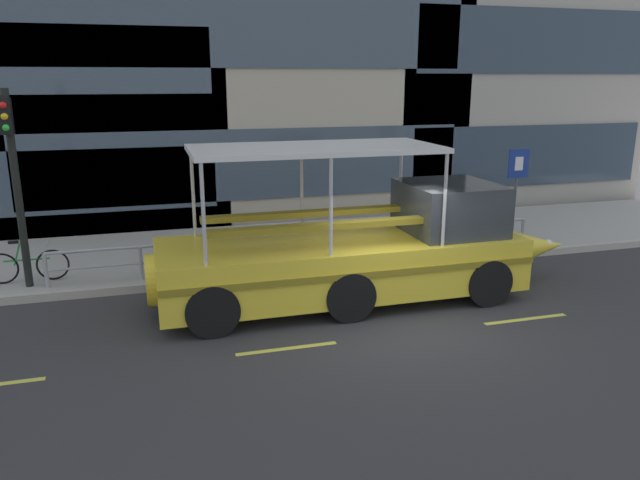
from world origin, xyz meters
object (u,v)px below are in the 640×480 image
traffic_light_pole (14,171)px  duck_tour_boat (366,251)px  leaned_bicycle (27,266)px  pedestrian_near_bow (408,204)px  parking_sign (517,180)px

traffic_light_pole → duck_tour_boat: (6.94, -2.20, -1.68)m
duck_tour_boat → traffic_light_pole: bearing=162.4°
traffic_light_pole → leaned_bicycle: (-0.06, 0.37, -2.17)m
leaned_bicycle → pedestrian_near_bow: bearing=6.1°
parking_sign → pedestrian_near_bow: bearing=155.8°
traffic_light_pole → parking_sign: bearing=1.1°
traffic_light_pole → pedestrian_near_bow: 9.74m
parking_sign → traffic_light_pole: bearing=-178.9°
duck_tour_boat → leaned_bicycle: bearing=159.8°
pedestrian_near_bow → traffic_light_pole: bearing=-171.6°
traffic_light_pole → leaned_bicycle: traffic_light_pole is taller
traffic_light_pole → duck_tour_boat: bearing=-17.6°
duck_tour_boat → pedestrian_near_bow: bearing=54.4°
pedestrian_near_bow → duck_tour_boat: bearing=-125.6°
leaned_bicycle → pedestrian_near_bow: (9.58, 1.02, 0.65)m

